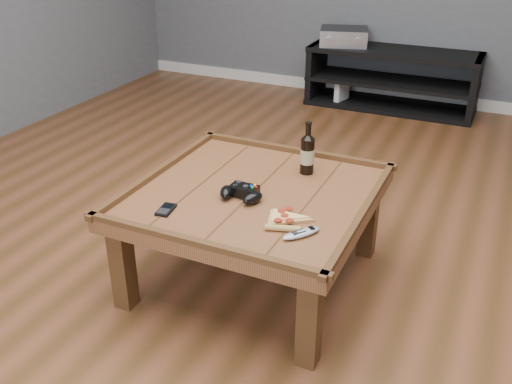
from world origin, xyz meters
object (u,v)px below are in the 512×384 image
at_px(beer_bottle, 307,153).
at_px(game_console, 342,92).
at_px(pizza_slice, 284,219).
at_px(game_controller, 241,193).
at_px(media_console, 392,80).
at_px(smartphone, 166,210).
at_px(remote_control, 301,233).
at_px(av_receiver, 344,37).
at_px(coffee_table, 254,204).

distance_m(beer_bottle, game_console, 2.48).
bearing_deg(pizza_slice, game_controller, 139.25).
relative_size(media_console, pizza_slice, 5.02).
bearing_deg(game_console, beer_bottle, -62.18).
distance_m(beer_bottle, smartphone, 0.72).
relative_size(smartphone, game_console, 0.46).
bearing_deg(beer_bottle, remote_control, -71.75).
relative_size(av_receiver, game_console, 1.95).
relative_size(remote_control, game_console, 0.68).
xyz_separation_m(coffee_table, game_controller, (-0.02, -0.08, 0.09)).
bearing_deg(media_console, smartphone, -94.74).
distance_m(av_receiver, game_console, 0.47).
xyz_separation_m(smartphone, game_console, (-0.15, 2.97, -0.35)).
distance_m(smartphone, av_receiver, 3.06).
relative_size(pizza_slice, smartphone, 2.56).
height_order(smartphone, remote_control, remote_control).
bearing_deg(smartphone, pizza_slice, 6.75).
height_order(beer_bottle, game_controller, beer_bottle).
xyz_separation_m(coffee_table, game_console, (-0.40, 2.66, -0.28)).
bearing_deg(beer_bottle, av_receiver, 103.20).
xyz_separation_m(pizza_slice, game_console, (-0.62, 2.85, -0.35)).
xyz_separation_m(game_controller, pizza_slice, (0.24, -0.10, -0.02)).
bearing_deg(pizza_slice, beer_bottle, 81.91).
xyz_separation_m(smartphone, remote_control, (0.57, 0.05, 0.01)).
height_order(av_receiver, game_console, av_receiver).
xyz_separation_m(media_console, game_console, (-0.40, -0.09, -0.14)).
height_order(media_console, remote_control, media_console).
bearing_deg(remote_control, game_console, 140.01).
distance_m(beer_bottle, pizza_slice, 0.48).
bearing_deg(coffee_table, av_receiver, 99.09).
xyz_separation_m(beer_bottle, game_controller, (-0.16, -0.36, -0.07)).
distance_m(media_console, av_receiver, 0.54).
xyz_separation_m(media_console, pizza_slice, (0.22, -2.93, 0.21)).
bearing_deg(remote_control, smartphone, -138.85).
height_order(coffee_table, game_console, coffee_table).
bearing_deg(smartphone, coffee_table, 42.39).
height_order(beer_bottle, smartphone, beer_bottle).
xyz_separation_m(remote_control, av_receiver, (-0.76, 3.01, 0.11)).
bearing_deg(game_console, coffee_table, -66.39).
height_order(game_controller, remote_control, game_controller).
bearing_deg(smartphone, media_console, 76.99).
xyz_separation_m(coffee_table, smartphone, (-0.25, -0.31, 0.07)).
bearing_deg(smartphone, av_receiver, 85.20).
relative_size(media_console, game_console, 5.87).
bearing_deg(game_console, media_console, 27.14).
xyz_separation_m(coffee_table, beer_bottle, (0.14, 0.28, 0.16)).
bearing_deg(media_console, remote_control, -83.98).
height_order(game_controller, av_receiver, av_receiver).
distance_m(smartphone, game_console, 3.00).
relative_size(coffee_table, pizza_slice, 3.69).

